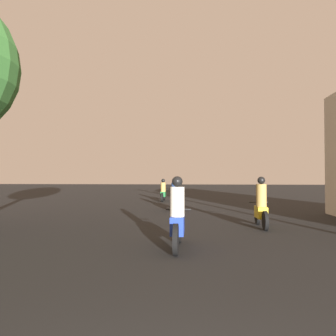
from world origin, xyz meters
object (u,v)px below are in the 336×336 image
object	(u,v)px
motorcycle_yellow	(261,207)
motorcycle_green	(163,192)
motorcycle_white	(177,189)
motorcycle_black	(175,197)
motorcycle_blue	(177,219)

from	to	relation	value
motorcycle_yellow	motorcycle_green	size ratio (longest dim) A/B	0.93
motorcycle_green	motorcycle_white	xyz separation A→B (m)	(0.67, 4.28, 0.03)
motorcycle_yellow	motorcycle_black	bearing A→B (deg)	125.92
motorcycle_white	motorcycle_blue	bearing A→B (deg)	-79.77
motorcycle_yellow	motorcycle_green	distance (m)	11.21
motorcycle_black	motorcycle_white	size ratio (longest dim) A/B	1.00
motorcycle_yellow	motorcycle_black	size ratio (longest dim) A/B	0.95
motorcycle_yellow	motorcycle_green	xyz separation A→B (m)	(-4.16, 10.40, -0.06)
motorcycle_black	motorcycle_white	bearing A→B (deg)	100.54
motorcycle_black	motorcycle_green	xyz separation A→B (m)	(-1.10, 5.42, -0.03)
motorcycle_black	motorcycle_green	world-z (taller)	motorcycle_black
motorcycle_blue	motorcycle_yellow	world-z (taller)	motorcycle_blue
motorcycle_black	motorcycle_white	distance (m)	9.71
motorcycle_black	motorcycle_green	size ratio (longest dim) A/B	0.97
motorcycle_black	motorcycle_yellow	bearing A→B (deg)	-50.36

